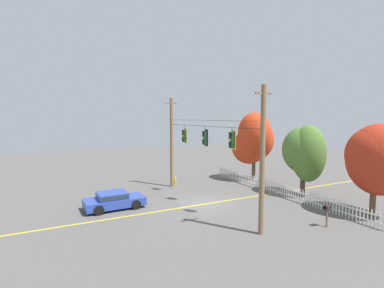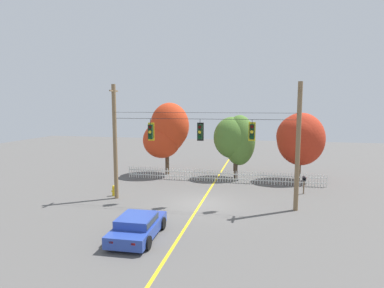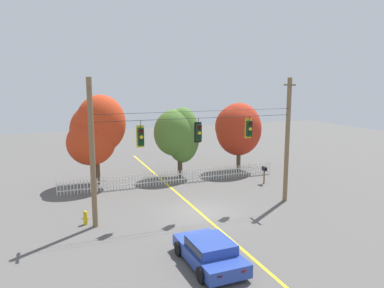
{
  "view_description": "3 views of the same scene",
  "coord_description": "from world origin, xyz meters",
  "px_view_note": "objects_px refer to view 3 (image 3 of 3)",
  "views": [
    {
      "loc": [
        17.68,
        -10.14,
        6.24
      ],
      "look_at": [
        -0.72,
        -0.67,
        4.33
      ],
      "focal_mm": 27.06,
      "sensor_mm": 36.0,
      "label": 1
    },
    {
      "loc": [
        3.92,
        -20.32,
        6.52
      ],
      "look_at": [
        -0.47,
        -0.52,
        4.05
      ],
      "focal_mm": 30.07,
      "sensor_mm": 36.0,
      "label": 2
    },
    {
      "loc": [
        -8.01,
        -19.53,
        7.75
      ],
      "look_at": [
        -0.58,
        -0.3,
        4.21
      ],
      "focal_mm": 34.77,
      "sensor_mm": 36.0,
      "label": 3
    }
  ],
  "objects_px": {
    "traffic_signal_eastbound_side": "(249,129)",
    "roadside_mailbox": "(264,170)",
    "autumn_maple_near_fence": "(96,132)",
    "parked_car": "(210,251)",
    "autumn_oak_far_east": "(239,127)",
    "traffic_signal_northbound_secondary": "(199,133)",
    "traffic_signal_southbound_primary": "(141,137)",
    "autumn_maple_mid": "(178,134)",
    "fire_hydrant": "(85,218)"
  },
  "relations": [
    {
      "from": "traffic_signal_eastbound_side",
      "to": "parked_car",
      "type": "bearing_deg",
      "value": -130.86
    },
    {
      "from": "autumn_maple_near_fence",
      "to": "roadside_mailbox",
      "type": "height_order",
      "value": "autumn_maple_near_fence"
    },
    {
      "from": "traffic_signal_southbound_primary",
      "to": "autumn_maple_mid",
      "type": "height_order",
      "value": "autumn_maple_mid"
    },
    {
      "from": "traffic_signal_northbound_secondary",
      "to": "parked_car",
      "type": "bearing_deg",
      "value": -107.75
    },
    {
      "from": "parked_car",
      "to": "roadside_mailbox",
      "type": "bearing_deg",
      "value": 48.34
    },
    {
      "from": "traffic_signal_northbound_secondary",
      "to": "roadside_mailbox",
      "type": "height_order",
      "value": "traffic_signal_northbound_secondary"
    },
    {
      "from": "traffic_signal_eastbound_side",
      "to": "fire_hydrant",
      "type": "height_order",
      "value": "traffic_signal_eastbound_side"
    },
    {
      "from": "autumn_maple_near_fence",
      "to": "traffic_signal_eastbound_side",
      "type": "bearing_deg",
      "value": -45.54
    },
    {
      "from": "traffic_signal_northbound_secondary",
      "to": "fire_hydrant",
      "type": "height_order",
      "value": "traffic_signal_northbound_secondary"
    },
    {
      "from": "traffic_signal_southbound_primary",
      "to": "traffic_signal_eastbound_side",
      "type": "distance_m",
      "value": 6.68
    },
    {
      "from": "traffic_signal_eastbound_side",
      "to": "roadside_mailbox",
      "type": "bearing_deg",
      "value": 47.17
    },
    {
      "from": "parked_car",
      "to": "roadside_mailbox",
      "type": "distance_m",
      "value": 13.49
    },
    {
      "from": "autumn_maple_mid",
      "to": "fire_hydrant",
      "type": "distance_m",
      "value": 11.6
    },
    {
      "from": "traffic_signal_eastbound_side",
      "to": "autumn_maple_near_fence",
      "type": "bearing_deg",
      "value": 134.46
    },
    {
      "from": "autumn_maple_mid",
      "to": "traffic_signal_southbound_primary",
      "type": "bearing_deg",
      "value": -121.11
    },
    {
      "from": "traffic_signal_northbound_secondary",
      "to": "autumn_maple_mid",
      "type": "bearing_deg",
      "value": 79.01
    },
    {
      "from": "autumn_maple_near_fence",
      "to": "roadside_mailbox",
      "type": "xyz_separation_m",
      "value": [
        11.83,
        -4.26,
        -2.93
      ]
    },
    {
      "from": "traffic_signal_eastbound_side",
      "to": "parked_car",
      "type": "height_order",
      "value": "traffic_signal_eastbound_side"
    },
    {
      "from": "autumn_maple_mid",
      "to": "autumn_oak_far_east",
      "type": "bearing_deg",
      "value": 2.37
    },
    {
      "from": "autumn_maple_mid",
      "to": "parked_car",
      "type": "relative_size",
      "value": 1.4
    },
    {
      "from": "autumn_maple_mid",
      "to": "roadside_mailbox",
      "type": "relative_size",
      "value": 4.3
    },
    {
      "from": "traffic_signal_southbound_primary",
      "to": "autumn_oak_far_east",
      "type": "height_order",
      "value": "autumn_oak_far_east"
    },
    {
      "from": "parked_car",
      "to": "roadside_mailbox",
      "type": "relative_size",
      "value": 3.07
    },
    {
      "from": "traffic_signal_southbound_primary",
      "to": "parked_car",
      "type": "xyz_separation_m",
      "value": [
        1.44,
        -6.06,
        -4.14
      ]
    },
    {
      "from": "traffic_signal_eastbound_side",
      "to": "autumn_oak_far_east",
      "type": "relative_size",
      "value": 0.23
    },
    {
      "from": "traffic_signal_northbound_secondary",
      "to": "roadside_mailbox",
      "type": "bearing_deg",
      "value": 29.73
    },
    {
      "from": "parked_car",
      "to": "traffic_signal_eastbound_side",
      "type": "bearing_deg",
      "value": 49.14
    },
    {
      "from": "traffic_signal_northbound_secondary",
      "to": "autumn_oak_far_east",
      "type": "xyz_separation_m",
      "value": [
        7.19,
        8.48,
        -1.04
      ]
    },
    {
      "from": "traffic_signal_southbound_primary",
      "to": "parked_car",
      "type": "distance_m",
      "value": 7.48
    },
    {
      "from": "traffic_signal_eastbound_side",
      "to": "parked_car",
      "type": "relative_size",
      "value": 0.33
    },
    {
      "from": "autumn_oak_far_east",
      "to": "autumn_maple_near_fence",
      "type": "bearing_deg",
      "value": -179.01
    },
    {
      "from": "traffic_signal_eastbound_side",
      "to": "roadside_mailbox",
      "type": "height_order",
      "value": "traffic_signal_eastbound_side"
    },
    {
      "from": "parked_car",
      "to": "autumn_oak_far_east",
      "type": "bearing_deg",
      "value": 57.88
    },
    {
      "from": "fire_hydrant",
      "to": "autumn_maple_near_fence",
      "type": "bearing_deg",
      "value": 78.23
    },
    {
      "from": "fire_hydrant",
      "to": "autumn_maple_mid",
      "type": "bearing_deg",
      "value": 43.97
    },
    {
      "from": "traffic_signal_northbound_secondary",
      "to": "traffic_signal_eastbound_side",
      "type": "height_order",
      "value": "same"
    },
    {
      "from": "autumn_oak_far_east",
      "to": "parked_car",
      "type": "xyz_separation_m",
      "value": [
        -9.13,
        -14.54,
        -3.15
      ]
    },
    {
      "from": "autumn_maple_near_fence",
      "to": "autumn_oak_far_east",
      "type": "height_order",
      "value": "autumn_maple_near_fence"
    },
    {
      "from": "autumn_maple_mid",
      "to": "autumn_oak_far_east",
      "type": "relative_size",
      "value": 0.96
    },
    {
      "from": "parked_car",
      "to": "traffic_signal_northbound_secondary",
      "type": "bearing_deg",
      "value": 72.25
    },
    {
      "from": "traffic_signal_northbound_secondary",
      "to": "traffic_signal_eastbound_side",
      "type": "relative_size",
      "value": 1.06
    },
    {
      "from": "parked_car",
      "to": "fire_hydrant",
      "type": "distance_m",
      "value": 7.95
    },
    {
      "from": "traffic_signal_southbound_primary",
      "to": "autumn_oak_far_east",
      "type": "distance_m",
      "value": 13.58
    },
    {
      "from": "parked_car",
      "to": "fire_hydrant",
      "type": "bearing_deg",
      "value": 124.43
    },
    {
      "from": "traffic_signal_southbound_primary",
      "to": "autumn_maple_near_fence",
      "type": "xyz_separation_m",
      "value": [
        -1.44,
        8.27,
        -0.74
      ]
    },
    {
      "from": "traffic_signal_northbound_secondary",
      "to": "autumn_maple_near_fence",
      "type": "relative_size",
      "value": 0.21
    },
    {
      "from": "autumn_maple_mid",
      "to": "autumn_oak_far_east",
      "type": "xyz_separation_m",
      "value": [
        5.59,
        0.23,
        0.24
      ]
    },
    {
      "from": "traffic_signal_eastbound_side",
      "to": "fire_hydrant",
      "type": "relative_size",
      "value": 1.75
    },
    {
      "from": "autumn_oak_far_east",
      "to": "fire_hydrant",
      "type": "distance_m",
      "value": 16.15
    },
    {
      "from": "traffic_signal_northbound_secondary",
      "to": "parked_car",
      "type": "xyz_separation_m",
      "value": [
        -1.94,
        -6.06,
        -4.19
      ]
    }
  ]
}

